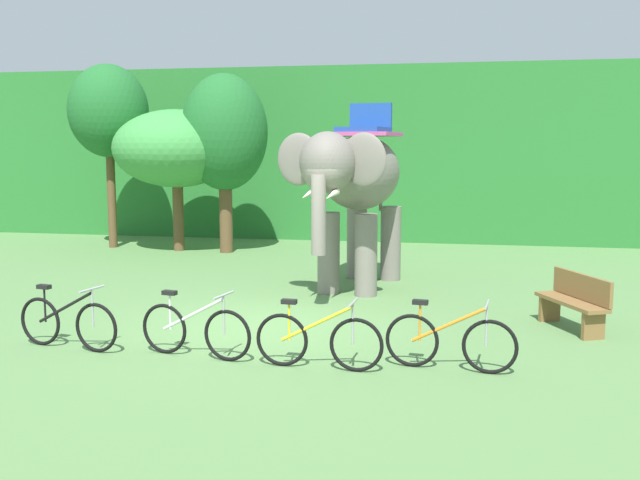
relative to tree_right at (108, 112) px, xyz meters
The scene contains 11 objects.
ground_plane 11.13m from the tree_right, 50.42° to the right, with size 80.00×80.00×0.00m, color #567F47.
foliage_hedge 8.79m from the tree_right, 40.14° to the left, with size 36.00×6.00×5.28m, color #28702D.
tree_right is the anchor object (origin of this frame).
tree_far_left 2.34m from the tree_right, ahead, with size 3.46×3.46×3.89m.
tree_center_right 3.58m from the tree_right, ahead, with size 2.32×2.32×4.81m.
elephant 9.19m from the tree_right, 31.24° to the right, with size 2.29×4.24×3.78m.
bike_black 11.26m from the tree_right, 66.28° to the right, with size 1.69×0.52×0.92m.
bike_white 12.18m from the tree_right, 57.60° to the right, with size 1.69×0.52×0.92m.
bike_yellow 13.32m from the tree_right, 51.39° to the right, with size 1.71×0.52×0.92m.
bike_orange 14.21m from the tree_right, 45.21° to the right, with size 1.70×0.52×0.92m.
wooden_bench 14.10m from the tree_right, 32.11° to the right, with size 1.01×1.53×0.89m.
Camera 1 is at (3.16, -10.95, 2.89)m, focal length 40.51 mm.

